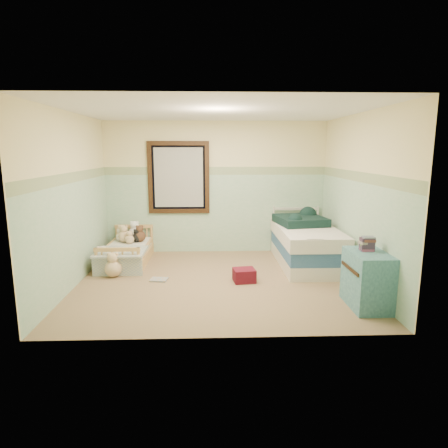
{
  "coord_description": "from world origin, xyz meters",
  "views": [
    {
      "loc": [
        -0.11,
        -5.59,
        1.96
      ],
      "look_at": [
        0.11,
        0.35,
        0.82
      ],
      "focal_mm": 30.94,
      "sensor_mm": 36.0,
      "label": 1
    }
  ],
  "objects_px": {
    "dresser": "(367,280)",
    "red_pillow": "(244,275)",
    "plush_floor_cream": "(102,260)",
    "toddler_bed_frame": "(127,258)",
    "twin_bed_frame": "(306,258)",
    "plush_floor_tan": "(113,269)",
    "floor_book": "(159,280)"
  },
  "relations": [
    {
      "from": "red_pillow",
      "to": "dresser",
      "type": "bearing_deg",
      "value": -34.23
    },
    {
      "from": "toddler_bed_frame",
      "to": "plush_floor_cream",
      "type": "height_order",
      "value": "plush_floor_cream"
    },
    {
      "from": "dresser",
      "to": "plush_floor_cream",
      "type": "bearing_deg",
      "value": 154.67
    },
    {
      "from": "plush_floor_cream",
      "to": "plush_floor_tan",
      "type": "relative_size",
      "value": 0.94
    },
    {
      "from": "toddler_bed_frame",
      "to": "plush_floor_tan",
      "type": "distance_m",
      "value": 0.78
    },
    {
      "from": "toddler_bed_frame",
      "to": "red_pillow",
      "type": "bearing_deg",
      "value": -28.51
    },
    {
      "from": "red_pillow",
      "to": "floor_book",
      "type": "xyz_separation_m",
      "value": [
        -1.3,
        0.1,
        -0.09
      ]
    },
    {
      "from": "twin_bed_frame",
      "to": "toddler_bed_frame",
      "type": "bearing_deg",
      "value": 175.93
    },
    {
      "from": "toddler_bed_frame",
      "to": "twin_bed_frame",
      "type": "bearing_deg",
      "value": -4.07
    },
    {
      "from": "twin_bed_frame",
      "to": "floor_book",
      "type": "bearing_deg",
      "value": -162.96
    },
    {
      "from": "plush_floor_tan",
      "to": "twin_bed_frame",
      "type": "relative_size",
      "value": 0.14
    },
    {
      "from": "plush_floor_cream",
      "to": "red_pillow",
      "type": "xyz_separation_m",
      "value": [
        2.35,
        -0.81,
        -0.03
      ]
    },
    {
      "from": "plush_floor_cream",
      "to": "dresser",
      "type": "distance_m",
      "value": 4.23
    },
    {
      "from": "plush_floor_cream",
      "to": "floor_book",
      "type": "xyz_separation_m",
      "value": [
        1.05,
        -0.71,
        -0.11
      ]
    },
    {
      "from": "toddler_bed_frame",
      "to": "twin_bed_frame",
      "type": "relative_size",
      "value": 0.79
    },
    {
      "from": "toddler_bed_frame",
      "to": "dresser",
      "type": "height_order",
      "value": "dresser"
    },
    {
      "from": "dresser",
      "to": "red_pillow",
      "type": "xyz_separation_m",
      "value": [
        -1.47,
        1.0,
        -0.26
      ]
    },
    {
      "from": "toddler_bed_frame",
      "to": "twin_bed_frame",
      "type": "height_order",
      "value": "twin_bed_frame"
    },
    {
      "from": "toddler_bed_frame",
      "to": "dresser",
      "type": "distance_m",
      "value": 4.03
    },
    {
      "from": "dresser",
      "to": "red_pillow",
      "type": "height_order",
      "value": "dresser"
    },
    {
      "from": "plush_floor_cream",
      "to": "floor_book",
      "type": "relative_size",
      "value": 0.99
    },
    {
      "from": "toddler_bed_frame",
      "to": "red_pillow",
      "type": "relative_size",
      "value": 4.56
    },
    {
      "from": "toddler_bed_frame",
      "to": "floor_book",
      "type": "distance_m",
      "value": 1.19
    },
    {
      "from": "plush_floor_tan",
      "to": "red_pillow",
      "type": "bearing_deg",
      "value": -8.38
    },
    {
      "from": "red_pillow",
      "to": "plush_floor_tan",
      "type": "bearing_deg",
      "value": 171.62
    },
    {
      "from": "dresser",
      "to": "red_pillow",
      "type": "bearing_deg",
      "value": 145.77
    },
    {
      "from": "toddler_bed_frame",
      "to": "red_pillow",
      "type": "xyz_separation_m",
      "value": [
        1.98,
        -1.08,
        0.01
      ]
    },
    {
      "from": "plush_floor_cream",
      "to": "plush_floor_tan",
      "type": "xyz_separation_m",
      "value": [
        0.32,
        -0.51,
        0.01
      ]
    },
    {
      "from": "twin_bed_frame",
      "to": "red_pillow",
      "type": "height_order",
      "value": "twin_bed_frame"
    },
    {
      "from": "red_pillow",
      "to": "floor_book",
      "type": "relative_size",
      "value": 1.25
    },
    {
      "from": "plush_floor_cream",
      "to": "dresser",
      "type": "xyz_separation_m",
      "value": [
        3.82,
        -1.81,
        0.23
      ]
    },
    {
      "from": "plush_floor_cream",
      "to": "red_pillow",
      "type": "relative_size",
      "value": 0.79
    }
  ]
}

